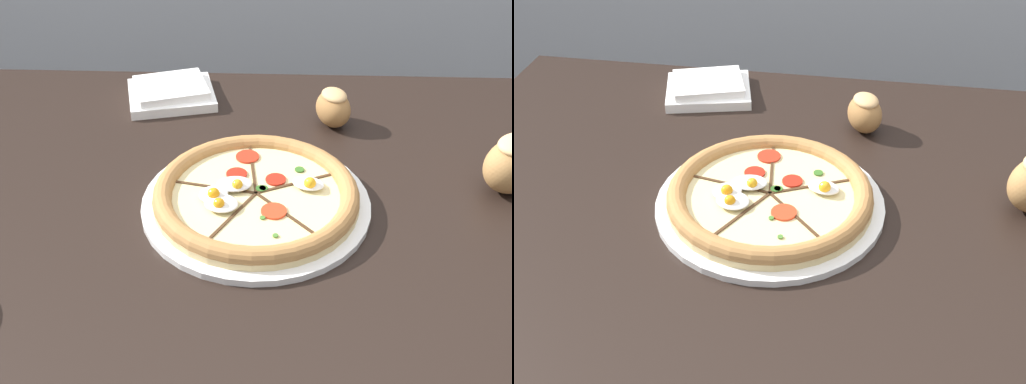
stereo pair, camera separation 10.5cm
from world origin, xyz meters
TOP-DOWN VIEW (x-y plane):
  - dining_table at (0.00, 0.00)m, footprint 1.41×0.91m
  - pizza at (-0.06, -0.04)m, footprint 0.38×0.38m
  - napkin_folded at (-0.25, 0.33)m, footprint 0.21×0.19m
  - bread_piece_near at (0.08, 0.23)m, footprint 0.09×0.10m

SIDE VIEW (x-z plane):
  - dining_table at x=0.00m, z-range 0.28..1.04m
  - napkin_folded at x=-0.25m, z-range 0.76..0.79m
  - pizza at x=-0.06m, z-range 0.75..0.80m
  - bread_piece_near at x=0.08m, z-range 0.76..0.84m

